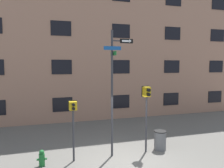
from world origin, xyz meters
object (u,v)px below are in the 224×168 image
(pedestrian_signal_left, at_px, (73,115))
(fire_hydrant, at_px, (42,158))
(trash_bin, at_px, (160,140))
(pedestrian_signal_right, at_px, (147,101))
(street_sign_pole, at_px, (114,85))

(pedestrian_signal_left, distance_m, fire_hydrant, 1.98)
(trash_bin, bearing_deg, pedestrian_signal_right, -173.03)
(fire_hydrant, bearing_deg, street_sign_pole, 2.34)
(street_sign_pole, relative_size, pedestrian_signal_left, 2.15)
(pedestrian_signal_left, relative_size, trash_bin, 2.82)
(street_sign_pole, xyz_separation_m, pedestrian_signal_left, (-1.66, -0.04, -1.12))
(street_sign_pole, bearing_deg, pedestrian_signal_right, -1.44)
(pedestrian_signal_left, height_order, pedestrian_signal_right, pedestrian_signal_right)
(trash_bin, bearing_deg, pedestrian_signal_left, -178.61)
(street_sign_pole, height_order, pedestrian_signal_right, street_sign_pole)
(trash_bin, bearing_deg, fire_hydrant, -178.08)
(street_sign_pole, height_order, fire_hydrant, street_sign_pole)
(pedestrian_signal_left, xyz_separation_m, pedestrian_signal_right, (3.13, 0.00, 0.38))
(street_sign_pole, height_order, pedestrian_signal_left, street_sign_pole)
(pedestrian_signal_right, relative_size, trash_bin, 3.38)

